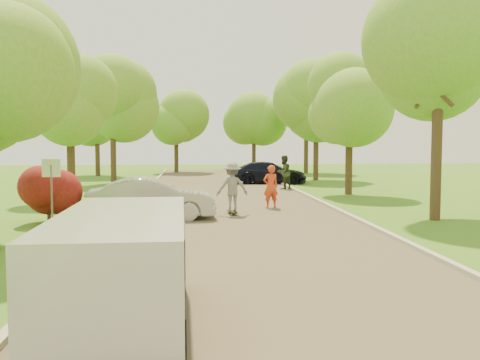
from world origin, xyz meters
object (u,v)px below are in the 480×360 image
object	(u,v)px
silver_sedan	(152,199)
person_olive	(284,172)
skateboarder	(232,187)
longboard	(232,212)
street_sign	(51,179)
minivan	(123,268)
person_striped	(271,187)
dark_sedan	(269,173)

from	to	relation	value
silver_sedan	person_olive	world-z (taller)	person_olive
silver_sedan	skateboarder	size ratio (longest dim) A/B	2.41
longboard	street_sign	bearing A→B (deg)	20.10
minivan	skateboarder	world-z (taller)	skateboarder
longboard	skateboarder	size ratio (longest dim) A/B	0.53
skateboarder	person_olive	distance (m)	10.77
silver_sedan	person_striped	xyz separation A→B (m)	(4.56, 2.78, 0.15)
dark_sedan	person_striped	size ratio (longest dim) A/B	2.75
minivan	silver_sedan	bearing A→B (deg)	91.12
silver_sedan	person_olive	size ratio (longest dim) A/B	2.28
silver_sedan	dark_sedan	bearing A→B (deg)	-25.30
person_striped	skateboarder	bearing A→B (deg)	32.31
street_sign	person_olive	xyz separation A→B (m)	(9.37, 13.08, -0.61)
minivan	skateboarder	size ratio (longest dim) A/B	2.51
dark_sedan	skateboarder	world-z (taller)	skateboarder
person_olive	dark_sedan	bearing A→B (deg)	-122.49
dark_sedan	longboard	world-z (taller)	dark_sedan
street_sign	silver_sedan	xyz separation A→B (m)	(2.86, 1.93, -0.84)
minivan	longboard	xyz separation A→B (m)	(2.43, 11.91, -0.79)
dark_sedan	street_sign	bearing A→B (deg)	157.04
street_sign	dark_sedan	bearing A→B (deg)	62.15
skateboarder	person_olive	xyz separation A→B (m)	(3.64, 10.13, -0.07)
street_sign	silver_sedan	bearing A→B (deg)	34.02
street_sign	person_olive	size ratio (longest dim) A/B	1.13
street_sign	skateboarder	bearing A→B (deg)	27.18
person_olive	person_striped	bearing A→B (deg)	40.62
minivan	skateboarder	distance (m)	12.16
minivan	longboard	size ratio (longest dim) A/B	4.78
longboard	skateboarder	bearing A→B (deg)	82.03
dark_sedan	person_striped	bearing A→B (deg)	177.22
street_sign	person_olive	bearing A→B (deg)	54.37
dark_sedan	skateboarder	bearing A→B (deg)	171.61
longboard	minivan	bearing A→B (deg)	71.40
person_olive	longboard	bearing A→B (deg)	34.00
minivan	dark_sedan	world-z (taller)	minivan
person_olive	silver_sedan	bearing A→B (deg)	23.48
skateboarder	person_striped	world-z (taller)	skateboarder
dark_sedan	skateboarder	xyz separation A→B (m)	(-3.37, -14.28, 0.33)
street_sign	person_olive	distance (m)	16.10
street_sign	skateboarder	distance (m)	6.46
minivan	skateboarder	bearing A→B (deg)	77.29
dark_sedan	longboard	size ratio (longest dim) A/B	5.03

